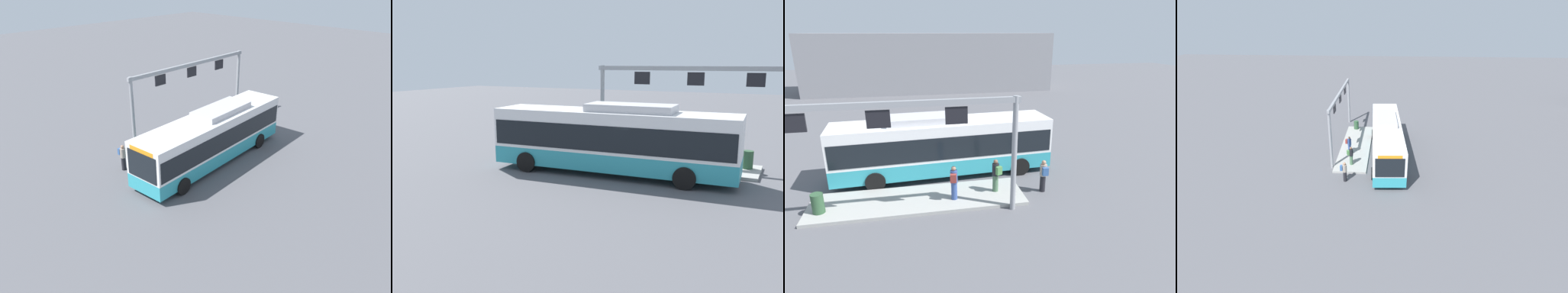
# 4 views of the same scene
# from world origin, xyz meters

# --- Properties ---
(ground_plane) EXTENTS (120.00, 120.00, 0.00)m
(ground_plane) POSITION_xyz_m (0.00, 0.00, 0.00)
(ground_plane) COLOR #56565B
(platform_curb) EXTENTS (10.00, 2.80, 0.16)m
(platform_curb) POSITION_xyz_m (-1.51, -3.00, 0.08)
(platform_curb) COLOR #9E9E99
(platform_curb) RESTS_ON ground
(bus_main) EXTENTS (11.96, 3.22, 3.46)m
(bus_main) POSITION_xyz_m (-0.01, -0.00, 1.81)
(bus_main) COLOR teal
(bus_main) RESTS_ON ground
(person_boarding) EXTENTS (0.49, 0.60, 1.67)m
(person_boarding) POSITION_xyz_m (2.23, -2.99, 1.05)
(person_boarding) COLOR #476B4C
(person_boarding) RESTS_ON platform_curb
(person_waiting_near) EXTENTS (0.34, 0.52, 1.67)m
(person_waiting_near) POSITION_xyz_m (4.62, -3.18, 0.89)
(person_waiting_near) COLOR black
(person_waiting_near) RESTS_ON ground
(person_waiting_mid) EXTENTS (0.41, 0.57, 1.67)m
(person_waiting_mid) POSITION_xyz_m (0.11, -3.42, 1.05)
(person_waiting_mid) COLOR #334C8C
(person_waiting_mid) RESTS_ON platform_curb
(platform_sign_gantry) EXTENTS (11.35, 0.24, 5.20)m
(platform_sign_gantry) POSITION_xyz_m (-2.85, -4.56, 3.85)
(platform_sign_gantry) COLOR gray
(platform_sign_gantry) RESTS_ON ground
(trash_bin) EXTENTS (0.52, 0.52, 0.90)m
(trash_bin) POSITION_xyz_m (-5.85, -3.45, 0.61)
(trash_bin) COLOR #2D5133
(trash_bin) RESTS_ON platform_curb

